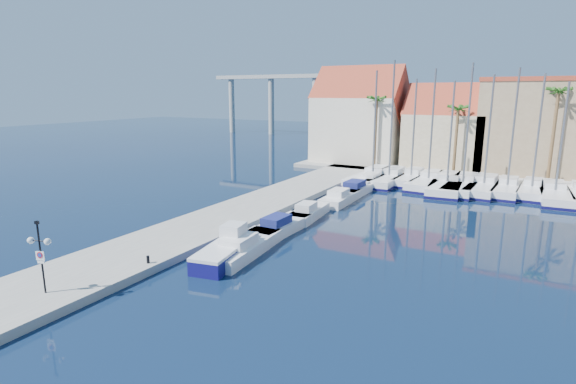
% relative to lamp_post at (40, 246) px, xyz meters
% --- Properties ---
extents(ground, '(260.00, 260.00, 0.00)m').
position_rel_lamp_post_xyz_m(ground, '(8.10, 2.54, -2.95)').
color(ground, black).
rests_on(ground, ground).
extents(quay_west, '(6.00, 77.00, 0.50)m').
position_rel_lamp_post_xyz_m(quay_west, '(-0.90, 16.04, -2.70)').
color(quay_west, gray).
rests_on(quay_west, ground).
extents(shore_north, '(54.00, 16.00, 0.50)m').
position_rel_lamp_post_xyz_m(shore_north, '(18.10, 50.54, -2.70)').
color(shore_north, gray).
rests_on(shore_north, ground).
extents(lamp_post, '(1.22, 0.62, 3.73)m').
position_rel_lamp_post_xyz_m(lamp_post, '(0.00, 0.00, 0.00)').
color(lamp_post, black).
rests_on(lamp_post, quay_west).
extents(bollard, '(0.18, 0.18, 0.44)m').
position_rel_lamp_post_xyz_m(bollard, '(1.50, 5.37, -2.23)').
color(bollard, black).
rests_on(bollard, quay_west).
extents(fishing_boat, '(2.98, 6.13, 2.05)m').
position_rel_lamp_post_xyz_m(fishing_boat, '(4.42, 9.11, -2.27)').
color(fishing_boat, '#120F5A').
rests_on(fishing_boat, ground).
extents(motorboat_west_0, '(2.90, 7.25, 1.40)m').
position_rel_lamp_post_xyz_m(motorboat_west_0, '(4.75, 10.43, -2.44)').
color(motorboat_west_0, white).
rests_on(motorboat_west_0, ground).
extents(motorboat_west_1, '(2.21, 6.42, 1.40)m').
position_rel_lamp_post_xyz_m(motorboat_west_1, '(4.52, 15.57, -2.44)').
color(motorboat_west_1, white).
rests_on(motorboat_west_1, ground).
extents(motorboat_west_2, '(2.23, 5.67, 1.40)m').
position_rel_lamp_post_xyz_m(motorboat_west_2, '(4.60, 20.11, -2.44)').
color(motorboat_west_2, white).
rests_on(motorboat_west_2, ground).
extents(motorboat_west_3, '(2.13, 6.38, 1.40)m').
position_rel_lamp_post_xyz_m(motorboat_west_3, '(4.88, 26.39, -2.44)').
color(motorboat_west_3, white).
rests_on(motorboat_west_3, ground).
extents(motorboat_west_4, '(2.42, 7.08, 1.40)m').
position_rel_lamp_post_xyz_m(motorboat_west_4, '(4.73, 31.10, -2.44)').
color(motorboat_west_4, white).
rests_on(motorboat_west_4, ground).
extents(motorboat_west_5, '(2.45, 7.00, 1.40)m').
position_rel_lamp_post_xyz_m(motorboat_west_5, '(4.69, 36.12, -2.44)').
color(motorboat_west_5, white).
rests_on(motorboat_west_5, ground).
extents(motorboat_west_6, '(1.80, 5.11, 1.40)m').
position_rel_lamp_post_xyz_m(motorboat_west_6, '(4.55, 41.24, -2.44)').
color(motorboat_west_6, white).
rests_on(motorboat_west_6, ground).
extents(sailboat_0, '(3.86, 11.81, 12.63)m').
position_rel_lamp_post_xyz_m(sailboat_0, '(4.33, 38.21, -2.38)').
color(sailboat_0, white).
rests_on(sailboat_0, ground).
extents(sailboat_1, '(3.08, 10.99, 13.68)m').
position_rel_lamp_post_xyz_m(sailboat_1, '(6.16, 38.40, -2.36)').
color(sailboat_1, white).
rests_on(sailboat_1, ground).
extents(sailboat_2, '(2.70, 8.84, 11.72)m').
position_rel_lamp_post_xyz_m(sailboat_2, '(8.41, 39.42, -2.35)').
color(sailboat_2, white).
rests_on(sailboat_2, ground).
extents(sailboat_3, '(3.40, 10.50, 12.72)m').
position_rel_lamp_post_xyz_m(sailboat_3, '(10.59, 38.53, -2.37)').
color(sailboat_3, white).
rests_on(sailboat_3, ground).
extents(sailboat_4, '(3.97, 12.17, 11.42)m').
position_rel_lamp_post_xyz_m(sailboat_4, '(12.62, 37.90, -2.40)').
color(sailboat_4, white).
rests_on(sailboat_4, ground).
extents(sailboat_5, '(3.27, 11.14, 13.19)m').
position_rel_lamp_post_xyz_m(sailboat_5, '(14.25, 38.15, -2.37)').
color(sailboat_5, white).
rests_on(sailboat_5, ground).
extents(sailboat_6, '(3.40, 10.68, 12.01)m').
position_rel_lamp_post_xyz_m(sailboat_6, '(16.28, 38.52, -2.38)').
color(sailboat_6, white).
rests_on(sailboat_6, ground).
extents(sailboat_7, '(2.79, 9.16, 12.62)m').
position_rel_lamp_post_xyz_m(sailboat_7, '(18.48, 38.42, -2.35)').
color(sailboat_7, white).
rests_on(sailboat_7, ground).
extents(sailboat_8, '(2.77, 8.71, 12.04)m').
position_rel_lamp_post_xyz_m(sailboat_8, '(20.69, 38.87, -2.35)').
color(sailboat_8, white).
rests_on(sailboat_8, ground).
extents(sailboat_9, '(3.38, 10.51, 11.24)m').
position_rel_lamp_post_xyz_m(sailboat_9, '(22.64, 38.09, -2.38)').
color(sailboat_9, white).
rests_on(sailboat_9, ground).
extents(building_0, '(12.30, 9.00, 13.50)m').
position_rel_lamp_post_xyz_m(building_0, '(-1.90, 49.54, 3.57)').
color(building_0, beige).
rests_on(building_0, shore_north).
extents(building_1, '(10.30, 8.00, 11.00)m').
position_rel_lamp_post_xyz_m(building_1, '(10.10, 49.54, 2.35)').
color(building_1, tan).
rests_on(building_1, shore_north).
extents(building_2, '(14.20, 10.20, 11.50)m').
position_rel_lamp_post_xyz_m(building_2, '(21.10, 50.54, 3.31)').
color(building_2, '#987D5D').
rests_on(building_2, shore_north).
extents(palm_0, '(2.60, 2.60, 10.15)m').
position_rel_lamp_post_xyz_m(palm_0, '(2.10, 44.54, 6.13)').
color(palm_0, brown).
rests_on(palm_0, shore_north).
extents(palm_1, '(2.60, 2.60, 9.15)m').
position_rel_lamp_post_xyz_m(palm_1, '(12.10, 44.54, 5.19)').
color(palm_1, brown).
rests_on(palm_1, shore_north).
extents(palm_2, '(2.60, 2.60, 11.15)m').
position_rel_lamp_post_xyz_m(palm_2, '(22.10, 44.54, 7.07)').
color(palm_2, brown).
rests_on(palm_2, shore_north).
extents(viaduct, '(48.00, 2.20, 14.45)m').
position_rel_lamp_post_xyz_m(viaduct, '(-30.97, 84.54, 7.30)').
color(viaduct, '#9E9E99').
rests_on(viaduct, ground).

